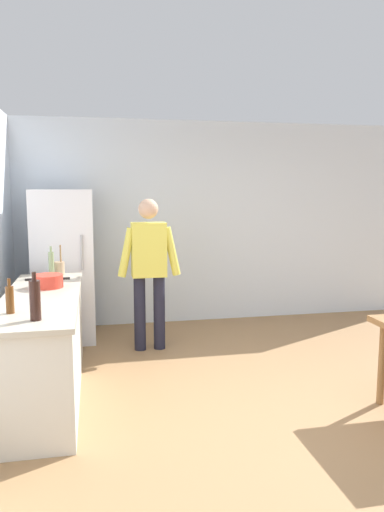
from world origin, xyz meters
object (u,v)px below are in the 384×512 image
object	(u,v)px
cooking_pot	(48,281)
bottle_beer_brown	(10,299)
utensil_jar	(59,268)
bottle_wine_dark	(35,300)
person	(149,264)
bottle_vinegar_tall	(51,264)
refrigerator	(64,266)

from	to	relation	value
cooking_pot	bottle_beer_brown	size ratio (longest dim) A/B	1.54
utensil_jar	bottle_wine_dark	world-z (taller)	bottle_wine_dark
person	bottle_vinegar_tall	distance (m)	1.05
person	utensil_jar	bearing A→B (deg)	-177.04
bottle_wine_dark	bottle_beer_brown	bearing A→B (deg)	131.20
bottle_wine_dark	refrigerator	bearing A→B (deg)	88.75
bottle_beer_brown	utensil_jar	bearing A→B (deg)	81.16
bottle_wine_dark	bottle_vinegar_tall	size ratio (longest dim) A/B	1.06
refrigerator	bottle_wine_dark	xyz separation A→B (m)	(-0.05, -2.42, 0.15)
utensil_jar	bottle_wine_dark	xyz separation A→B (m)	(-0.04, -1.82, 0.07)
bottle_wine_dark	bottle_vinegar_tall	distance (m)	1.72
cooking_pot	bottle_wine_dark	bearing A→B (deg)	-89.03
bottle_wine_dark	bottle_beer_brown	size ratio (longest dim) A/B	1.31
refrigerator	cooking_pot	xyz separation A→B (m)	(-0.07, -1.27, 0.06)
bottle_beer_brown	person	bearing A→B (deg)	53.59
utensil_jar	bottle_beer_brown	xyz separation A→B (m)	(-0.25, -1.59, 0.03)
refrigerator	utensil_jar	world-z (taller)	refrigerator
person	cooking_pot	world-z (taller)	person
cooking_pot	bottle_beer_brown	xyz separation A→B (m)	(-0.19, -0.92, 0.05)
person	refrigerator	bearing A→B (deg)	149.77
bottle_vinegar_tall	cooking_pot	bearing A→B (deg)	-88.97
refrigerator	bottle_wine_dark	world-z (taller)	refrigerator
person	bottle_beer_brown	bearing A→B (deg)	-126.41
person	utensil_jar	size ratio (longest dim) A/B	5.31
person	utensil_jar	distance (m)	0.96
refrigerator	cooking_pot	bearing A→B (deg)	-93.26
utensil_jar	bottle_wine_dark	distance (m)	1.82
cooking_pot	bottle_beer_brown	bearing A→B (deg)	-101.42
cooking_pot	bottle_wine_dark	distance (m)	1.16
cooking_pot	utensil_jar	bearing A→B (deg)	84.77
cooking_pot	bottle_vinegar_tall	bearing A→B (deg)	91.03
cooking_pot	utensil_jar	distance (m)	0.67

